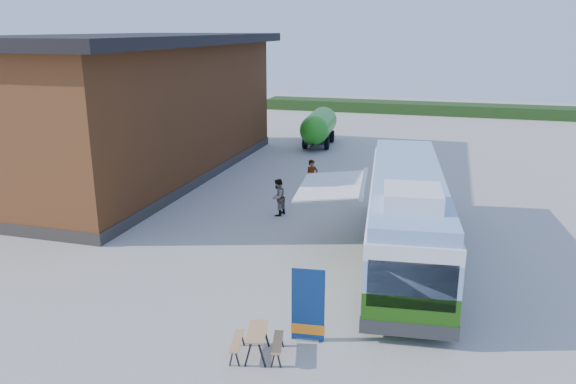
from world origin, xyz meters
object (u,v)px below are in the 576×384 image
(slurry_tanker, at_px, (319,126))
(person_a, at_px, (312,177))
(bus, at_px, (406,213))
(banner, at_px, (308,312))
(person_b, at_px, (278,197))
(picnic_table, at_px, (257,337))

(slurry_tanker, bearing_deg, person_a, -82.96)
(bus, height_order, person_a, bus)
(slurry_tanker, bearing_deg, banner, -81.94)
(bus, relative_size, person_b, 7.39)
(picnic_table, relative_size, slurry_tanker, 0.22)
(banner, relative_size, slurry_tanker, 0.31)
(person_b, bearing_deg, person_a, -176.20)
(banner, bearing_deg, person_b, 105.29)
(banner, relative_size, person_b, 1.25)
(bus, relative_size, person_a, 7.14)
(banner, bearing_deg, bus, 66.48)
(person_a, xyz_separation_m, slurry_tanker, (-2.33, 11.52, 0.53))
(bus, height_order, picnic_table, bus)
(picnic_table, xyz_separation_m, person_a, (-2.12, 14.28, 0.31))
(person_a, bearing_deg, banner, -113.25)
(person_a, height_order, slurry_tanker, slurry_tanker)
(banner, height_order, slurry_tanker, slurry_tanker)
(person_a, height_order, person_b, person_a)
(bus, xyz_separation_m, banner, (-1.91, -6.13, -0.90))
(person_b, relative_size, slurry_tanker, 0.25)
(person_a, distance_m, slurry_tanker, 11.77)
(banner, distance_m, person_a, 13.58)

